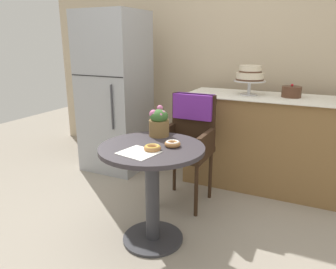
{
  "coord_description": "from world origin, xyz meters",
  "views": [
    {
      "loc": [
        0.99,
        -1.8,
        1.41
      ],
      "look_at": [
        0.05,
        0.15,
        0.77
      ],
      "focal_mm": 34.45,
      "sensor_mm": 36.0,
      "label": 1
    }
  ],
  "objects_px": {
    "flower_vase": "(159,121)",
    "round_layer_cake": "(292,92)",
    "wicker_chair": "(189,131)",
    "donut_front": "(152,148)",
    "donut_mid": "(173,143)",
    "cafe_table": "(152,175)",
    "refrigerator": "(115,93)",
    "tiered_cake_stand": "(250,75)"
  },
  "relations": [
    {
      "from": "donut_front",
      "to": "round_layer_cake",
      "type": "height_order",
      "value": "round_layer_cake"
    },
    {
      "from": "wicker_chair",
      "to": "refrigerator",
      "type": "relative_size",
      "value": 0.56
    },
    {
      "from": "donut_front",
      "to": "refrigerator",
      "type": "distance_m",
      "value": 1.61
    },
    {
      "from": "cafe_table",
      "to": "round_layer_cake",
      "type": "distance_m",
      "value": 1.6
    },
    {
      "from": "tiered_cake_stand",
      "to": "refrigerator",
      "type": "relative_size",
      "value": 0.18
    },
    {
      "from": "tiered_cake_stand",
      "to": "refrigerator",
      "type": "bearing_deg",
      "value": -171.9
    },
    {
      "from": "flower_vase",
      "to": "refrigerator",
      "type": "relative_size",
      "value": 0.13
    },
    {
      "from": "donut_mid",
      "to": "donut_front",
      "type": "bearing_deg",
      "value": -121.67
    },
    {
      "from": "wicker_chair",
      "to": "donut_mid",
      "type": "xyz_separation_m",
      "value": [
        0.14,
        -0.66,
        0.1
      ]
    },
    {
      "from": "wicker_chair",
      "to": "donut_mid",
      "type": "height_order",
      "value": "wicker_chair"
    },
    {
      "from": "wicker_chair",
      "to": "round_layer_cake",
      "type": "distance_m",
      "value": 1.03
    },
    {
      "from": "donut_mid",
      "to": "round_layer_cake",
      "type": "bearing_deg",
      "value": 64.55
    },
    {
      "from": "flower_vase",
      "to": "donut_mid",
      "type": "bearing_deg",
      "value": -42.9
    },
    {
      "from": "donut_mid",
      "to": "refrigerator",
      "type": "height_order",
      "value": "refrigerator"
    },
    {
      "from": "donut_front",
      "to": "donut_mid",
      "type": "relative_size",
      "value": 1.04
    },
    {
      "from": "cafe_table",
      "to": "donut_front",
      "type": "relative_size",
      "value": 6.36
    },
    {
      "from": "wicker_chair",
      "to": "refrigerator",
      "type": "xyz_separation_m",
      "value": [
        -1.03,
        0.38,
        0.21
      ]
    },
    {
      "from": "donut_front",
      "to": "donut_mid",
      "type": "xyz_separation_m",
      "value": [
        0.08,
        0.13,
        0.0
      ]
    },
    {
      "from": "wicker_chair",
      "to": "donut_front",
      "type": "relative_size",
      "value": 8.42
    },
    {
      "from": "donut_front",
      "to": "flower_vase",
      "type": "distance_m",
      "value": 0.35
    },
    {
      "from": "wicker_chair",
      "to": "flower_vase",
      "type": "height_order",
      "value": "wicker_chair"
    },
    {
      "from": "round_layer_cake",
      "to": "donut_front",
      "type": "bearing_deg",
      "value": -116.06
    },
    {
      "from": "donut_mid",
      "to": "tiered_cake_stand",
      "type": "bearing_deg",
      "value": 79.46
    },
    {
      "from": "donut_mid",
      "to": "round_layer_cake",
      "type": "height_order",
      "value": "round_layer_cake"
    },
    {
      "from": "cafe_table",
      "to": "flower_vase",
      "type": "xyz_separation_m",
      "value": [
        -0.07,
        0.24,
        0.32
      ]
    },
    {
      "from": "round_layer_cake",
      "to": "refrigerator",
      "type": "xyz_separation_m",
      "value": [
        -1.79,
        -0.24,
        -0.1
      ]
    },
    {
      "from": "cafe_table",
      "to": "refrigerator",
      "type": "height_order",
      "value": "refrigerator"
    },
    {
      "from": "cafe_table",
      "to": "flower_vase",
      "type": "bearing_deg",
      "value": 106.06
    },
    {
      "from": "cafe_table",
      "to": "donut_front",
      "type": "height_order",
      "value": "donut_front"
    },
    {
      "from": "tiered_cake_stand",
      "to": "flower_vase",
      "type": "bearing_deg",
      "value": -112.01
    },
    {
      "from": "tiered_cake_stand",
      "to": "refrigerator",
      "type": "distance_m",
      "value": 1.44
    },
    {
      "from": "donut_front",
      "to": "refrigerator",
      "type": "bearing_deg",
      "value": 133.08
    },
    {
      "from": "donut_front",
      "to": "donut_mid",
      "type": "bearing_deg",
      "value": 58.33
    },
    {
      "from": "wicker_chair",
      "to": "donut_front",
      "type": "xyz_separation_m",
      "value": [
        0.06,
        -0.79,
        0.1
      ]
    },
    {
      "from": "donut_mid",
      "to": "flower_vase",
      "type": "distance_m",
      "value": 0.28
    },
    {
      "from": "flower_vase",
      "to": "round_layer_cake",
      "type": "xyz_separation_m",
      "value": [
        0.81,
        1.1,
        0.12
      ]
    },
    {
      "from": "donut_front",
      "to": "refrigerator",
      "type": "xyz_separation_m",
      "value": [
        -1.09,
        1.17,
        0.11
      ]
    },
    {
      "from": "donut_front",
      "to": "cafe_table",
      "type": "bearing_deg",
      "value": 122.13
    },
    {
      "from": "cafe_table",
      "to": "round_layer_cake",
      "type": "xyz_separation_m",
      "value": [
        0.74,
        1.34,
        0.44
      ]
    },
    {
      "from": "cafe_table",
      "to": "flower_vase",
      "type": "relative_size",
      "value": 3.2
    },
    {
      "from": "flower_vase",
      "to": "refrigerator",
      "type": "height_order",
      "value": "refrigerator"
    },
    {
      "from": "refrigerator",
      "to": "donut_mid",
      "type": "bearing_deg",
      "value": -41.43
    }
  ]
}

